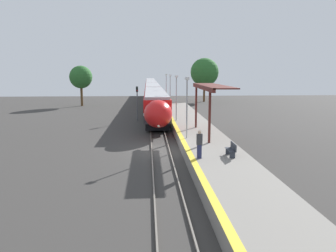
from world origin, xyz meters
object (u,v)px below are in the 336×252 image
at_px(platform_bench, 232,149).
at_px(lamppost_far, 170,90).
at_px(person_waiting, 199,144).
at_px(lamppost_mid, 176,95).
at_px(lamppost_farthest, 166,86).
at_px(lamppost_near, 187,103).
at_px(train, 152,90).
at_px(railway_signal, 137,100).

bearing_deg(platform_bench, lamppost_far, 94.98).
bearing_deg(platform_bench, person_waiting, -170.21).
height_order(platform_bench, lamppost_mid, lamppost_mid).
xyz_separation_m(lamppost_far, lamppost_farthest, (0.00, 9.95, 0.00)).
distance_m(lamppost_near, lamppost_mid, 9.95).
relative_size(lamppost_far, lamppost_farthest, 1.00).
relative_size(person_waiting, lamppost_mid, 0.36).
distance_m(train, platform_bench, 55.57).
xyz_separation_m(person_waiting, lamppost_near, (-0.05, 6.47, 1.96)).
xyz_separation_m(railway_signal, lamppost_near, (4.59, -15.87, 1.08)).
bearing_deg(lamppost_farthest, railway_signal, -108.16).
distance_m(lamppost_far, lamppost_farthest, 9.95).
height_order(lamppost_near, lamppost_far, same).
bearing_deg(platform_bench, lamppost_near, 110.40).
bearing_deg(lamppost_far, lamppost_mid, -90.00).
height_order(platform_bench, railway_signal, railway_signal).
bearing_deg(lamppost_far, platform_bench, -85.02).
relative_size(train, platform_bench, 65.38).
bearing_deg(lamppost_farthest, platform_bench, -86.40).
relative_size(railway_signal, lamppost_near, 0.88).
xyz_separation_m(train, lamppost_near, (2.23, -49.30, 1.60)).
bearing_deg(railway_signal, train, 85.96).
distance_m(train, railway_signal, 33.52).
xyz_separation_m(train, lamppost_farthest, (2.23, -19.45, 1.60)).
bearing_deg(person_waiting, lamppost_farthest, 90.08).
distance_m(platform_bench, lamppost_farthest, 36.09).
height_order(person_waiting, lamppost_mid, lamppost_mid).
relative_size(lamppost_mid, lamppost_farthest, 1.00).
xyz_separation_m(platform_bench, lamppost_near, (-2.26, 6.08, 2.46)).
xyz_separation_m(lamppost_near, lamppost_farthest, (0.00, 29.85, 0.00)).
xyz_separation_m(railway_signal, lamppost_far, (4.59, 4.03, 1.08)).
bearing_deg(person_waiting, lamppost_mid, 90.18).
xyz_separation_m(person_waiting, railway_signal, (-4.64, 22.33, 0.89)).
xyz_separation_m(platform_bench, railway_signal, (-6.85, 21.95, 1.38)).
distance_m(platform_bench, lamppost_far, 26.20).
bearing_deg(lamppost_farthest, lamppost_near, -90.00).
height_order(lamppost_mid, lamppost_farthest, same).
xyz_separation_m(lamppost_mid, lamppost_far, (0.00, 9.95, 0.00)).
height_order(train, platform_bench, train).
bearing_deg(lamppost_far, lamppost_near, -90.00).
xyz_separation_m(railway_signal, lamppost_mid, (4.59, -5.92, 1.08)).
xyz_separation_m(platform_bench, lamppost_far, (-2.26, 25.98, 2.46)).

